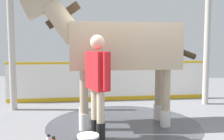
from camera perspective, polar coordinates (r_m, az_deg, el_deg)
The scene contains 7 objects.
ground_plane at distance 5.05m, azimuth 5.98°, elevation -13.11°, with size 16.00×16.00×0.02m, color gray.
wet_patch at distance 5.30m, azimuth 2.62°, elevation -12.04°, with size 3.13×3.13×0.00m, color #42444C.
barrier_wall at distance 7.40m, azimuth -0.37°, elevation -2.81°, with size 1.14×5.78×1.14m.
roof_post_near at distance 6.69m, azimuth -21.62°, elevation 4.05°, with size 0.16×0.16×2.95m, color #B7B2A8.
roof_post_far at distance 7.32m, azimuth 20.53°, elevation 4.18°, with size 0.16×0.16×2.95m, color #B7B2A8.
horse at distance 5.04m, azimuth 1.38°, elevation 4.86°, with size 1.24×3.44×2.65m.
handler at distance 4.16m, azimuth -3.27°, elevation -2.28°, with size 0.62×0.45×1.77m.
Camera 1 is at (-4.78, 0.24, 1.60)m, focal length 40.64 mm.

